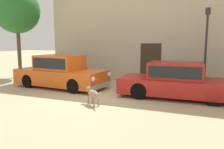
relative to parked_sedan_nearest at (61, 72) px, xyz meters
The scene contains 7 objects.
ground_plane 2.68m from the parked_sedan_nearest, 24.44° to the right, with size 80.00×80.00×0.00m, color tan.
parked_sedan_nearest is the anchor object (origin of this frame).
parked_sedan_second 5.38m from the parked_sedan_nearest, ahead, with size 4.57×1.82×1.38m.
apartment_block 8.96m from the parked_sedan_nearest, 40.42° to the left, with size 17.37×5.29×7.97m.
stray_dog_spotted 3.57m from the parked_sedan_nearest, 37.60° to the right, with size 0.88×0.65×0.62m.
street_lamp 6.91m from the parked_sedan_nearest, 17.44° to the left, with size 0.22×0.22×3.66m.
acacia_tree_left 5.67m from the parked_sedan_nearest, 157.36° to the left, with size 2.85×2.56×5.40m.
Camera 1 is at (3.88, -7.75, 2.16)m, focal length 35.32 mm.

